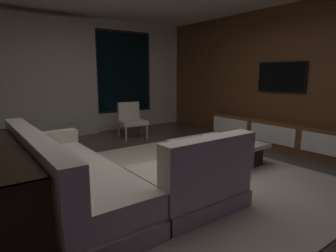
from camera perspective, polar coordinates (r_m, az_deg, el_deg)
The scene contains 11 objects.
floor at distance 3.88m, azimuth -0.46°, elevation -10.84°, with size 9.20×9.20×0.00m, color #473D33.
back_wall_with_window at distance 6.86m, azimuth -19.18°, elevation 9.39°, with size 6.60×0.30×2.70m.
media_wall at distance 5.95m, azimuth 24.47°, elevation 9.00°, with size 0.12×7.80×2.70m.
area_rug at distance 4.01m, azimuth 4.51°, elevation -10.07°, with size 3.20×3.80×0.01m, color beige.
sectional_couch at distance 3.21m, azimuth -13.46°, elevation -10.28°, with size 1.98×2.50×0.82m.
coffee_table at distance 4.55m, azimuth 9.87°, elevation -5.24°, with size 1.16×1.16×0.36m.
book_stack_on_coffee_table at distance 4.64m, azimuth 8.35°, elevation -2.16°, with size 0.26×0.21×0.08m.
accent_chair_near_window at distance 6.33m, azimuth -7.47°, elevation 1.56°, with size 0.62×0.64×0.78m.
media_console at distance 5.84m, azimuth 21.82°, elevation -1.69°, with size 0.46×3.10×0.52m.
mounted_tv at distance 5.98m, azimuth 21.85°, elevation 9.19°, with size 0.05×1.00×0.58m.
console_table_behind_couch at distance 3.09m, azimuth -30.60°, elevation -9.81°, with size 0.40×2.10×0.74m.
Camera 1 is at (-2.12, -2.93, 1.42)m, focal length 30.19 mm.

